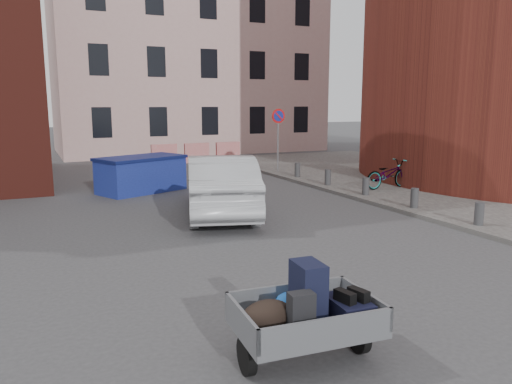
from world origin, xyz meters
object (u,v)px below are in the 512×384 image
dumpster (141,174)px  bicycle (388,174)px  trailer (305,314)px  silver_car (221,185)px

dumpster → bicycle: size_ratio=1.75×
bicycle → trailer: bearing=132.9°
trailer → dumpster: 12.33m
bicycle → silver_car: bearing=94.7°
trailer → silver_car: bearing=80.5°
trailer → bicycle: 12.13m
trailer → dumpster: (0.75, 12.31, 0.01)m
trailer → bicycle: (8.41, 8.75, 0.00)m
dumpster → silver_car: bearing=-98.0°
dumpster → bicycle: bearing=-48.1°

